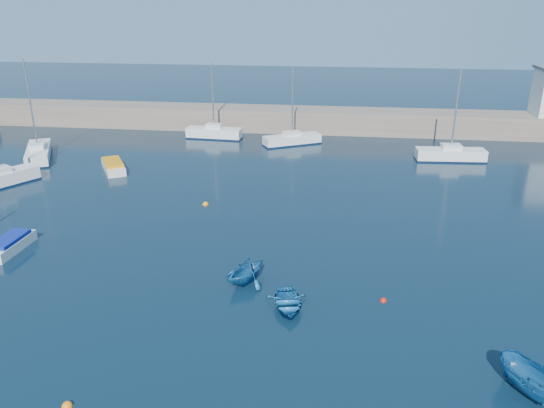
# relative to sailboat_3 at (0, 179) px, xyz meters

# --- Properties ---
(ground) EXTENTS (220.00, 220.00, 0.00)m
(ground) POSITION_rel_sailboat_3_xyz_m (24.89, -22.39, -0.66)
(ground) COLOR black
(ground) RESTS_ON ground
(back_wall) EXTENTS (96.00, 4.50, 2.60)m
(back_wall) POSITION_rel_sailboat_3_xyz_m (24.89, 23.61, 0.64)
(back_wall) COLOR #6F6154
(back_wall) RESTS_ON ground
(sailboat_3) EXTENTS (4.71, 6.41, 8.50)m
(sailboat_3) POSITION_rel_sailboat_3_xyz_m (0.00, 0.00, 0.00)
(sailboat_3) COLOR silver
(sailboat_3) RESTS_ON ground
(sailboat_4) EXTENTS (5.14, 7.53, 9.60)m
(sailboat_4) POSITION_rel_sailboat_3_xyz_m (-1.24, 8.29, -0.04)
(sailboat_4) COLOR silver
(sailboat_4) RESTS_ON ground
(sailboat_5) EXTENTS (6.34, 2.17, 8.35)m
(sailboat_5) POSITION_rel_sailboat_3_xyz_m (14.22, 18.48, 0.00)
(sailboat_5) COLOR silver
(sailboat_5) RESTS_ON ground
(sailboat_6) EXTENTS (6.35, 4.59, 8.26)m
(sailboat_6) POSITION_rel_sailboat_3_xyz_m (23.24, 16.88, -0.09)
(sailboat_6) COLOR silver
(sailboat_6) RESTS_ON ground
(sailboat_7) EXTENTS (6.73, 2.30, 8.76)m
(sailboat_7) POSITION_rel_sailboat_3_xyz_m (39.21, 12.80, -0.02)
(sailboat_7) COLOR silver
(sailboat_7) RESTS_ON ground
(motorboat_1) EXTENTS (1.44, 3.79, 0.92)m
(motorboat_1) POSITION_rel_sailboat_3_xyz_m (8.03, -11.32, -0.23)
(motorboat_1) COLOR silver
(motorboat_1) RESTS_ON ground
(motorboat_2) EXTENTS (3.73, 4.73, 0.94)m
(motorboat_2) POSITION_rel_sailboat_3_xyz_m (7.71, 5.46, -0.22)
(motorboat_2) COLOR silver
(motorboat_2) RESTS_ON ground
(dinghy_center) EXTENTS (2.71, 3.38, 0.63)m
(dinghy_center) POSITION_rel_sailboat_3_xyz_m (26.06, -15.74, -0.35)
(dinghy_center) COLOR #135189
(dinghy_center) RESTS_ON ground
(dinghy_left) EXTENTS (3.63, 3.76, 1.52)m
(dinghy_left) POSITION_rel_sailboat_3_xyz_m (23.49, -13.37, 0.10)
(dinghy_left) COLOR #135189
(dinghy_left) RESTS_ON ground
(dinghy_right) EXTENTS (3.28, 3.85, 1.44)m
(dinghy_right) POSITION_rel_sailboat_3_xyz_m (36.57, -21.18, 0.06)
(dinghy_right) COLOR #135189
(dinghy_right) RESTS_ON ground
(buoy_0) EXTENTS (0.43, 0.43, 0.43)m
(buoy_0) POSITION_rel_sailboat_3_xyz_m (18.22, -23.86, -0.66)
(buoy_0) COLOR orange
(buoy_0) RESTS_ON ground
(buoy_1) EXTENTS (0.37, 0.37, 0.37)m
(buoy_1) POSITION_rel_sailboat_3_xyz_m (31.02, -14.41, -0.66)
(buoy_1) COLOR #B11A0D
(buoy_1) RESTS_ON ground
(buoy_3) EXTENTS (0.48, 0.48, 0.48)m
(buoy_3) POSITION_rel_sailboat_3_xyz_m (18.29, -1.95, -0.66)
(buoy_3) COLOR orange
(buoy_3) RESTS_ON ground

